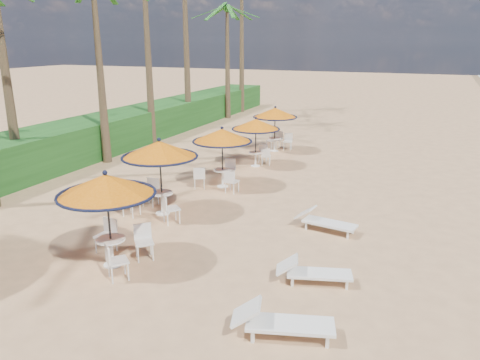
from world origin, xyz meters
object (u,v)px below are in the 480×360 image
Objects in this scene: lounger_mid at (311,271)px; lounger_far at (324,221)px; station_1 at (158,159)px; station_2 at (222,143)px; station_0 at (109,197)px; station_4 at (276,118)px; lounger_near at (279,321)px; station_3 at (257,129)px.

lounger_far is at bearing 81.84° from lounger_mid.
lounger_mid is at bearing -72.74° from lounger_far.
station_2 is at bearing 79.77° from station_1.
station_1 is at bearing 139.69° from lounger_mid.
station_2 reaches higher than lounger_far.
station_0 is 14.34m from station_4.
station_4 reaches higher than lounger_mid.
station_0 is 1.21× the size of lounger_near.
lounger_mid is (5.08, 1.08, -1.61)m from station_0.
station_4 is 14.39m from lounger_mid.
station_2 reaches higher than station_4.
lounger_mid is (5.41, -13.25, -1.47)m from station_4.
lounger_mid is (5.97, -2.66, -1.64)m from station_1.
station_1 is 5.77m from lounger_far.
lounger_mid is at bearing -24.01° from station_1.
station_3 reaches higher than lounger_mid.
station_2 is at bearing -89.28° from station_4.
station_1 is 7.29m from station_3.
station_3 reaches higher than lounger_near.
station_3 reaches higher than lounger_far.
station_4 reaches higher than lounger_near.
station_1 reaches higher than lounger_near.
station_4 is at bearing 86.93° from station_1.
lounger_near reaches higher than lounger_far.
station_3 is at bearing 90.69° from station_0.
station_3 is 1.22× the size of lounger_mid.
station_2 reaches higher than lounger_mid.
station_1 reaches higher than station_4.
station_0 reaches higher than lounger_far.
station_3 is 1.18× the size of lounger_far.
station_3 is 11.29m from lounger_mid.
station_2 reaches higher than lounger_near.
station_4 reaches higher than lounger_far.
station_4 reaches higher than station_3.
lounger_far is (-0.49, 3.40, 0.01)m from lounger_mid.
lounger_near is at bearing -40.34° from station_1.
lounger_far is at bearing -63.47° from station_4.
lounger_far is at bearing 44.26° from station_0.
station_1 is 3.69m from station_2.
lounger_near is at bearing -71.07° from station_4.
lounger_near is (5.03, -1.30, -1.57)m from station_0.
station_3 is at bearing 83.97° from station_1.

